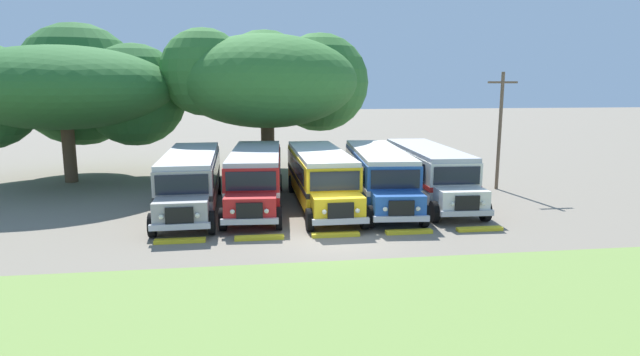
{
  "coord_description": "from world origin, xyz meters",
  "views": [
    {
      "loc": [
        -3.42,
        -20.38,
        6.21
      ],
      "look_at": [
        0.0,
        4.76,
        1.6
      ],
      "focal_mm": 28.98,
      "sensor_mm": 36.0,
      "label": 1
    }
  ],
  "objects_px": {
    "parked_bus_slot_0": "(191,178)",
    "secondary_tree": "(70,89)",
    "parked_bus_slot_4": "(428,170)",
    "broad_shade_tree": "(271,81)",
    "parked_bus_slot_1": "(256,175)",
    "parked_bus_slot_2": "(320,175)",
    "parked_bus_slot_3": "(379,173)",
    "utility_pole": "(500,127)"
  },
  "relations": [
    {
      "from": "parked_bus_slot_2",
      "to": "broad_shade_tree",
      "type": "distance_m",
      "value": 11.63
    },
    {
      "from": "parked_bus_slot_1",
      "to": "parked_bus_slot_3",
      "type": "distance_m",
      "value": 6.48
    },
    {
      "from": "parked_bus_slot_0",
      "to": "broad_shade_tree",
      "type": "height_order",
      "value": "broad_shade_tree"
    },
    {
      "from": "parked_bus_slot_4",
      "to": "broad_shade_tree",
      "type": "bearing_deg",
      "value": -138.2
    },
    {
      "from": "parked_bus_slot_0",
      "to": "utility_pole",
      "type": "bearing_deg",
      "value": 96.88
    },
    {
      "from": "parked_bus_slot_4",
      "to": "utility_pole",
      "type": "bearing_deg",
      "value": 114.22
    },
    {
      "from": "parked_bus_slot_4",
      "to": "secondary_tree",
      "type": "height_order",
      "value": "secondary_tree"
    },
    {
      "from": "parked_bus_slot_4",
      "to": "parked_bus_slot_1",
      "type": "bearing_deg",
      "value": -87.22
    },
    {
      "from": "parked_bus_slot_2",
      "to": "parked_bus_slot_3",
      "type": "relative_size",
      "value": 0.99
    },
    {
      "from": "parked_bus_slot_0",
      "to": "broad_shade_tree",
      "type": "distance_m",
      "value": 12.26
    },
    {
      "from": "parked_bus_slot_1",
      "to": "parked_bus_slot_2",
      "type": "distance_m",
      "value": 3.36
    },
    {
      "from": "parked_bus_slot_3",
      "to": "secondary_tree",
      "type": "height_order",
      "value": "secondary_tree"
    },
    {
      "from": "parked_bus_slot_2",
      "to": "parked_bus_slot_4",
      "type": "bearing_deg",
      "value": 94.76
    },
    {
      "from": "parked_bus_slot_1",
      "to": "utility_pole",
      "type": "height_order",
      "value": "utility_pole"
    },
    {
      "from": "parked_bus_slot_4",
      "to": "secondary_tree",
      "type": "bearing_deg",
      "value": -110.63
    },
    {
      "from": "secondary_tree",
      "to": "utility_pole",
      "type": "height_order",
      "value": "secondary_tree"
    },
    {
      "from": "parked_bus_slot_0",
      "to": "utility_pole",
      "type": "xyz_separation_m",
      "value": [
        17.65,
        2.55,
        2.13
      ]
    },
    {
      "from": "parked_bus_slot_3",
      "to": "parked_bus_slot_1",
      "type": "bearing_deg",
      "value": -89.31
    },
    {
      "from": "utility_pole",
      "to": "parked_bus_slot_1",
      "type": "bearing_deg",
      "value": -171.58
    },
    {
      "from": "parked_bus_slot_3",
      "to": "secondary_tree",
      "type": "xyz_separation_m",
      "value": [
        -18.13,
        9.39,
        4.34
      ]
    },
    {
      "from": "parked_bus_slot_3",
      "to": "utility_pole",
      "type": "bearing_deg",
      "value": 112.56
    },
    {
      "from": "parked_bus_slot_2",
      "to": "parked_bus_slot_3",
      "type": "height_order",
      "value": "same"
    },
    {
      "from": "parked_bus_slot_2",
      "to": "utility_pole",
      "type": "height_order",
      "value": "utility_pole"
    },
    {
      "from": "parked_bus_slot_3",
      "to": "parked_bus_slot_2",
      "type": "bearing_deg",
      "value": -84.6
    },
    {
      "from": "parked_bus_slot_2",
      "to": "secondary_tree",
      "type": "xyz_separation_m",
      "value": [
        -14.99,
        9.44,
        4.34
      ]
    },
    {
      "from": "parked_bus_slot_0",
      "to": "secondary_tree",
      "type": "xyz_separation_m",
      "value": [
        -8.42,
        9.37,
        4.34
      ]
    },
    {
      "from": "parked_bus_slot_1",
      "to": "utility_pole",
      "type": "xyz_separation_m",
      "value": [
        14.4,
        2.13,
        2.13
      ]
    },
    {
      "from": "parked_bus_slot_3",
      "to": "broad_shade_tree",
      "type": "bearing_deg",
      "value": -148.71
    },
    {
      "from": "parked_bus_slot_2",
      "to": "utility_pole",
      "type": "bearing_deg",
      "value": 102.57
    },
    {
      "from": "broad_shade_tree",
      "to": "utility_pole",
      "type": "relative_size",
      "value": 2.04
    },
    {
      "from": "broad_shade_tree",
      "to": "secondary_tree",
      "type": "bearing_deg",
      "value": -175.94
    },
    {
      "from": "parked_bus_slot_0",
      "to": "utility_pole",
      "type": "height_order",
      "value": "utility_pole"
    },
    {
      "from": "parked_bus_slot_3",
      "to": "broad_shade_tree",
      "type": "relative_size",
      "value": 0.78
    },
    {
      "from": "parked_bus_slot_3",
      "to": "parked_bus_slot_4",
      "type": "bearing_deg",
      "value": 105.08
    },
    {
      "from": "parked_bus_slot_1",
      "to": "parked_bus_slot_4",
      "type": "bearing_deg",
      "value": 94.05
    },
    {
      "from": "parked_bus_slot_1",
      "to": "broad_shade_tree",
      "type": "height_order",
      "value": "broad_shade_tree"
    },
    {
      "from": "parked_bus_slot_4",
      "to": "utility_pole",
      "type": "relative_size",
      "value": 1.57
    },
    {
      "from": "parked_bus_slot_3",
      "to": "utility_pole",
      "type": "relative_size",
      "value": 1.58
    },
    {
      "from": "parked_bus_slot_0",
      "to": "parked_bus_slot_1",
      "type": "height_order",
      "value": "same"
    },
    {
      "from": "secondary_tree",
      "to": "broad_shade_tree",
      "type": "bearing_deg",
      "value": 4.06
    },
    {
      "from": "parked_bus_slot_0",
      "to": "secondary_tree",
      "type": "bearing_deg",
      "value": -139.39
    },
    {
      "from": "parked_bus_slot_0",
      "to": "secondary_tree",
      "type": "relative_size",
      "value": 0.74
    }
  ]
}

